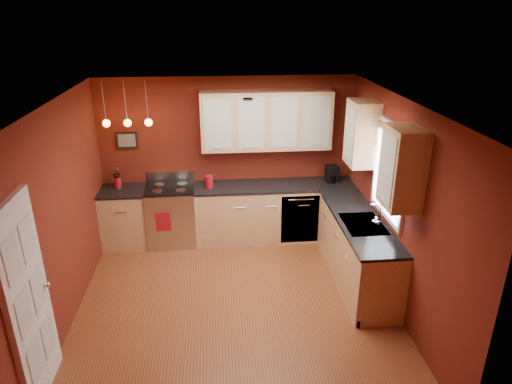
{
  "coord_description": "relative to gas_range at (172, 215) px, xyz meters",
  "views": [
    {
      "loc": [
        -0.19,
        -4.9,
        3.58
      ],
      "look_at": [
        0.36,
        1.0,
        1.15
      ],
      "focal_mm": 32.0,
      "sensor_mm": 36.0,
      "label": 1
    }
  ],
  "objects": [
    {
      "name": "pendant_lights",
      "position": [
        -0.53,
        -0.05,
        1.53
      ],
      "size": [
        0.71,
        0.11,
        0.66
      ],
      "color": "#94959A",
      "rests_on": "ceiling"
    },
    {
      "name": "dish_towel",
      "position": [
        -0.1,
        -0.33,
        0.04
      ],
      "size": [
        0.23,
        0.02,
        0.31
      ],
      "primitive_type": "cube",
      "color": "#A2111B",
      "rests_on": "gas_range"
    },
    {
      "name": "flowers",
      "position": [
        -0.81,
        0.09,
        0.7
      ],
      "size": [
        0.13,
        0.13,
        0.18
      ],
      "primitive_type": "imported",
      "rotation": [
        0.0,
        0.0,
        -0.26
      ],
      "color": "#A2111B",
      "rests_on": "red_vase"
    },
    {
      "name": "window",
      "position": [
        2.89,
        -1.5,
        1.21
      ],
      "size": [
        0.06,
        1.02,
        1.22
      ],
      "color": "white",
      "rests_on": "wall_right"
    },
    {
      "name": "counter_back_left",
      "position": [
        -0.73,
        -0.0,
        0.44
      ],
      "size": [
        0.7,
        0.62,
        0.04
      ],
      "primitive_type": "cube",
      "color": "black",
      "rests_on": "base_cabinets_back_left"
    },
    {
      "name": "ceiling",
      "position": [
        0.92,
        -1.8,
        2.12
      ],
      "size": [
        4.0,
        4.2,
        0.02
      ],
      "primitive_type": "cube",
      "color": "beige",
      "rests_on": "wall_back"
    },
    {
      "name": "wall_picture",
      "position": [
        -0.63,
        0.28,
        1.17
      ],
      "size": [
        0.32,
        0.03,
        0.26
      ],
      "primitive_type": "cube",
      "color": "black",
      "rests_on": "wall_back"
    },
    {
      "name": "wall_back",
      "position": [
        0.92,
        0.3,
        0.82
      ],
      "size": [
        4.0,
        0.02,
        2.6
      ],
      "primitive_type": "cube",
      "color": "maroon",
      "rests_on": "floor"
    },
    {
      "name": "gas_range",
      "position": [
        0.0,
        0.0,
        0.0
      ],
      "size": [
        0.76,
        0.64,
        1.11
      ],
      "color": "silver",
      "rests_on": "floor"
    },
    {
      "name": "counter_back_right",
      "position": [
        1.65,
        -0.0,
        0.44
      ],
      "size": [
        2.54,
        0.62,
        0.04
      ],
      "primitive_type": "cube",
      "color": "black",
      "rests_on": "base_cabinets_back_right"
    },
    {
      "name": "floor",
      "position": [
        0.92,
        -1.8,
        -0.48
      ],
      "size": [
        4.2,
        4.2,
        0.0
      ],
      "primitive_type": "plane",
      "color": "brown",
      "rests_on": "ground"
    },
    {
      "name": "base_cabinets_back_right",
      "position": [
        1.65,
        -0.0,
        -0.03
      ],
      "size": [
        2.54,
        0.6,
        0.9
      ],
      "primitive_type": "cube",
      "color": "#DCAB76",
      "rests_on": "floor"
    },
    {
      "name": "wall_right",
      "position": [
        2.92,
        -1.8,
        0.82
      ],
      "size": [
        0.02,
        4.2,
        2.6
      ],
      "primitive_type": "cube",
      "color": "maroon",
      "rests_on": "floor"
    },
    {
      "name": "base_cabinets_back_left",
      "position": [
        -0.73,
        -0.0,
        -0.03
      ],
      "size": [
        0.7,
        0.6,
        0.9
      ],
      "primitive_type": "cube",
      "color": "#DCAB76",
      "rests_on": "floor"
    },
    {
      "name": "door_left_wall",
      "position": [
        -1.05,
        -3.0,
        0.54
      ],
      "size": [
        0.12,
        0.82,
        2.05
      ],
      "color": "white",
      "rests_on": "floor"
    },
    {
      "name": "upper_cabinets_back",
      "position": [
        1.52,
        0.12,
        1.47
      ],
      "size": [
        2.0,
        0.35,
        0.9
      ],
      "primitive_type": "cube",
      "color": "#DCAB76",
      "rests_on": "wall_back"
    },
    {
      "name": "sink",
      "position": [
        2.62,
        -1.5,
        0.43
      ],
      "size": [
        0.5,
        0.7,
        0.33
      ],
      "color": "#94959A",
      "rests_on": "counter_right"
    },
    {
      "name": "soap_pump",
      "position": [
        2.72,
        -1.65,
        0.54
      ],
      "size": [
        0.09,
        0.09,
        0.17
      ],
      "primitive_type": "imported",
      "rotation": [
        0.0,
        0.0,
        0.27
      ],
      "color": "white",
      "rests_on": "counter_right"
    },
    {
      "name": "base_cabinets_right",
      "position": [
        2.62,
        -1.35,
        -0.03
      ],
      "size": [
        0.6,
        2.1,
        0.9
      ],
      "primitive_type": "cube",
      "color": "#DCAB76",
      "rests_on": "floor"
    },
    {
      "name": "upper_cabinets_right",
      "position": [
        2.75,
        -1.48,
        1.47
      ],
      "size": [
        0.35,
        1.95,
        0.9
      ],
      "primitive_type": "cube",
      "color": "#DCAB76",
      "rests_on": "wall_right"
    },
    {
      "name": "coffee_maker",
      "position": [
        2.58,
        0.04,
        0.58
      ],
      "size": [
        0.21,
        0.21,
        0.27
      ],
      "rotation": [
        0.0,
        0.0,
        0.17
      ],
      "color": "black",
      "rests_on": "counter_back_right"
    },
    {
      "name": "counter_right",
      "position": [
        2.62,
        -1.35,
        0.44
      ],
      "size": [
        0.62,
        2.1,
        0.04
      ],
      "primitive_type": "cube",
      "color": "black",
      "rests_on": "base_cabinets_right"
    },
    {
      "name": "red_vase",
      "position": [
        -0.81,
        0.09,
        0.54
      ],
      "size": [
        0.1,
        0.1,
        0.16
      ],
      "primitive_type": "cylinder",
      "color": "#A2111B",
      "rests_on": "counter_back_left"
    },
    {
      "name": "wall_left",
      "position": [
        -1.08,
        -1.8,
        0.82
      ],
      "size": [
        0.02,
        4.2,
        2.6
      ],
      "primitive_type": "cube",
      "color": "maroon",
      "rests_on": "floor"
    },
    {
      "name": "wall_front",
      "position": [
        0.92,
        -3.9,
        0.82
      ],
      "size": [
        4.0,
        0.02,
        2.6
      ],
      "primitive_type": "cube",
      "color": "maroon",
      "rests_on": "floor"
    },
    {
      "name": "red_canister",
      "position": [
        0.62,
        -0.04,
        0.56
      ],
      "size": [
        0.13,
        0.13,
        0.2
      ],
      "color": "#A2111B",
      "rests_on": "counter_back_right"
    },
    {
      "name": "dishwasher_front",
      "position": [
        2.02,
        -0.29,
        -0.03
      ],
      "size": [
        0.6,
        0.02,
        0.8
      ],
      "primitive_type": "cube",
      "color": "silver",
      "rests_on": "base_cabinets_back_right"
    }
  ]
}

